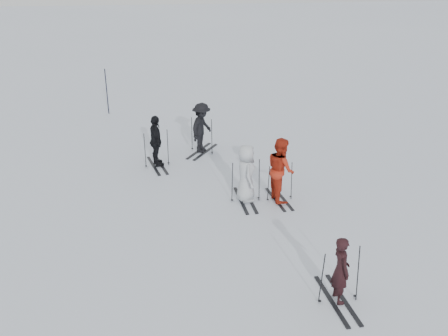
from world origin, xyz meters
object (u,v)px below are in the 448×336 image
at_px(skier_red, 281,170).
at_px(piste_marker, 107,92).
at_px(skier_uphill_left, 156,142).
at_px(skier_grey, 246,174).
at_px(skier_uphill_far, 202,128).
at_px(skier_near_dark, 341,271).

xyz_separation_m(skier_red, piste_marker, (-5.84, 9.42, 0.07)).
height_order(skier_uphill_left, piste_marker, piste_marker).
height_order(skier_red, skier_uphill_left, skier_red).
height_order(skier_grey, skier_uphill_far, skier_uphill_far).
bearing_deg(skier_uphill_far, skier_grey, -133.93).
relative_size(skier_near_dark, skier_uphill_left, 0.86).
xyz_separation_m(skier_near_dark, skier_red, (-0.17, 4.79, 0.20)).
height_order(skier_uphill_far, piste_marker, piste_marker).
distance_m(skier_uphill_left, piste_marker, 6.75).
bearing_deg(skier_uphill_left, skier_grey, -152.05).
bearing_deg(skier_near_dark, skier_grey, 9.11).
xyz_separation_m(skier_near_dark, skier_uphill_far, (-2.15, 8.94, 0.16)).
height_order(skier_near_dark, skier_uphill_far, skier_uphill_far).
bearing_deg(skier_near_dark, piste_marker, 18.18).
bearing_deg(skier_uphill_far, piste_marker, 69.08).
bearing_deg(skier_near_dark, skier_uphill_left, 21.22).
height_order(skier_near_dark, skier_uphill_left, skier_uphill_left).
distance_m(skier_grey, piste_marker, 10.53).
distance_m(skier_grey, skier_uphill_left, 3.96).
bearing_deg(skier_near_dark, skier_uphill_far, 8.81).
bearing_deg(skier_uphill_left, skier_uphill_far, -69.36).
height_order(skier_red, skier_grey, skier_red).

